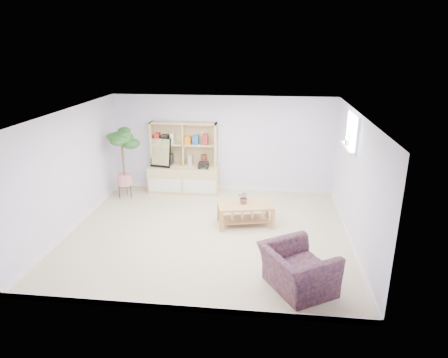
# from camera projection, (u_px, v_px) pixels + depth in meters

# --- Properties ---
(floor) EXTENTS (5.50, 5.00, 0.01)m
(floor) POSITION_uv_depth(u_px,v_px,m) (208.00, 232.00, 7.99)
(floor) COLOR #C6B48D
(floor) RESTS_ON ground
(ceiling) EXTENTS (5.50, 5.00, 0.01)m
(ceiling) POSITION_uv_depth(u_px,v_px,m) (206.00, 113.00, 7.21)
(ceiling) COLOR white
(ceiling) RESTS_ON walls
(walls) EXTENTS (5.51, 5.01, 2.40)m
(walls) POSITION_uv_depth(u_px,v_px,m) (207.00, 176.00, 7.60)
(walls) COLOR silver
(walls) RESTS_ON floor
(baseboard) EXTENTS (5.50, 5.00, 0.10)m
(baseboard) POSITION_uv_depth(u_px,v_px,m) (208.00, 230.00, 7.97)
(baseboard) COLOR white
(baseboard) RESTS_ON floor
(window) EXTENTS (0.10, 0.98, 0.68)m
(window) POSITION_uv_depth(u_px,v_px,m) (353.00, 131.00, 7.61)
(window) COLOR silver
(window) RESTS_ON walls
(window_sill) EXTENTS (0.14, 1.00, 0.04)m
(window_sill) POSITION_uv_depth(u_px,v_px,m) (348.00, 147.00, 7.72)
(window_sill) COLOR white
(window_sill) RESTS_ON walls
(storage_unit) EXTENTS (1.76, 0.59, 1.76)m
(storage_unit) POSITION_uv_depth(u_px,v_px,m) (183.00, 158.00, 9.91)
(storage_unit) COLOR tan
(storage_unit) RESTS_ON floor
(poster) EXTENTS (0.54, 0.22, 0.73)m
(poster) POSITION_uv_depth(u_px,v_px,m) (161.00, 153.00, 9.86)
(poster) COLOR yellow
(poster) RESTS_ON storage_unit
(toy_truck) EXTENTS (0.35, 0.25, 0.19)m
(toy_truck) POSITION_uv_depth(u_px,v_px,m) (204.00, 165.00, 9.83)
(toy_truck) COLOR black
(toy_truck) RESTS_ON storage_unit
(coffee_table) EXTENTS (1.22, 0.84, 0.46)m
(coffee_table) POSITION_uv_depth(u_px,v_px,m) (245.00, 214.00, 8.27)
(coffee_table) COLOR #B17830
(coffee_table) RESTS_ON floor
(table_plant) EXTENTS (0.28, 0.25, 0.27)m
(table_plant) POSITION_uv_depth(u_px,v_px,m) (244.00, 197.00, 8.19)
(table_plant) COLOR #1B6526
(table_plant) RESTS_ON coffee_table
(floor_tree) EXTENTS (0.81, 0.81, 1.71)m
(floor_tree) POSITION_uv_depth(u_px,v_px,m) (123.00, 164.00, 9.54)
(floor_tree) COLOR #24521D
(floor_tree) RESTS_ON floor
(armchair) EXTENTS (1.31, 1.36, 0.77)m
(armchair) POSITION_uv_depth(u_px,v_px,m) (298.00, 266.00, 6.05)
(armchair) COLOR #0D0D34
(armchair) RESTS_ON floor
(sill_plant) EXTENTS (0.14, 0.12, 0.23)m
(sill_plant) POSITION_uv_depth(u_px,v_px,m) (348.00, 140.00, 7.75)
(sill_plant) COLOR #24521D
(sill_plant) RESTS_ON window_sill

